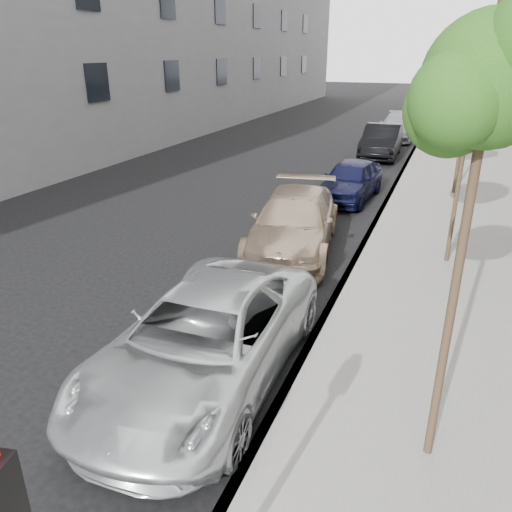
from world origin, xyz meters
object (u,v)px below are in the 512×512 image
Objects in this scene: tree_near at (493,82)px; minivan at (205,338)px; sedan_blue at (350,180)px; sedan_black at (382,141)px; tree_far at (473,67)px; suv at (294,222)px; sedan_rear at (398,127)px; tree_mid at (473,99)px.

tree_near reaches higher than minivan.
sedan_black is (-0.10, 7.76, 0.08)m from sedan_blue.
tree_far is 13.39m from minivan.
tree_near is 12.44m from sedan_blue.
tree_near is at bearing -68.14° from suv.
suv is 18.47m from sedan_rear.
sedan_black is (-3.43, 6.13, -3.48)m from tree_far.
tree_far is at bearing 90.00° from tree_near.
tree_near is 8.18m from suv.
minivan is at bearing -91.05° from sedan_black.
sedan_blue is (0.40, 5.12, -0.05)m from suv.
tree_near reaches higher than sedan_blue.
tree_near is 13.00m from tree_far.
tree_mid reaches higher than suv.
suv is 1.02× the size of sedan_rear.
sedan_blue is at bearing -153.92° from tree_far.
tree_far is 0.99× the size of suv.
minivan is 5.75m from suv.
minivan is at bearing -119.05° from tree_mid.
tree_near reaches higher than suv.
sedan_rear is (0.10, 5.59, -0.05)m from sedan_black.
tree_near is at bearing -69.75° from sedan_blue.
tree_mid is 6.52m from tree_far.
tree_mid is 13.43m from sedan_black.
sedan_rear is (-3.33, 11.71, -3.52)m from tree_far.
tree_far is at bearing -73.98° from sedan_rear.
sedan_black is at bearing 100.15° from tree_near.
tree_near reaches higher than sedan_black.
tree_far reaches higher than tree_mid.
tree_far is 7.83m from sedan_black.
suv is at bearing -92.69° from sedan_black.
sedan_blue is 7.76m from sedan_black.
suv is at bearing -90.52° from sedan_blue.
tree_far reaches higher than suv.
sedan_black is at bearing 89.22° from minivan.
tree_mid is 1.16× the size of sedan_blue.
sedan_black is at bearing 119.21° from tree_far.
suv is at bearing -176.13° from tree_mid.
suv is at bearing -118.90° from tree_far.
tree_mid is at bearing -90.00° from tree_far.
sedan_blue is at bearing 76.58° from suv.
suv is (-3.73, -0.25, -3.07)m from tree_mid.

